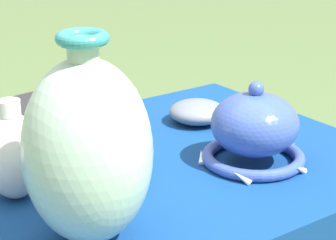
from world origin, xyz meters
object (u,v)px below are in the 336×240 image
object	(u,v)px
jar_round_ivory	(13,155)
jar_round_porcelain	(99,144)
vase_tall_bulbous	(88,151)
vase_dome_bell	(254,131)
mosaic_tile_box	(41,125)
bowl_shallow_slate	(198,112)
cup_wide_ochre	(115,108)

from	to	relation	value
jar_round_ivory	jar_round_porcelain	bearing A→B (deg)	-8.45
vase_tall_bulbous	vase_dome_bell	distance (m)	0.39
mosaic_tile_box	jar_round_porcelain	size ratio (longest dim) A/B	1.14
vase_dome_bell	mosaic_tile_box	distance (m)	0.41
mosaic_tile_box	jar_round_ivory	size ratio (longest dim) A/B	1.02
jar_round_ivory	jar_round_porcelain	distance (m)	0.15
mosaic_tile_box	bowl_shallow_slate	world-z (taller)	mosaic_tile_box
mosaic_tile_box	bowl_shallow_slate	size ratio (longest dim) A/B	1.40
vase_tall_bulbous	mosaic_tile_box	xyz separation A→B (m)	(0.09, 0.35, -0.09)
vase_dome_bell	jar_round_ivory	world-z (taller)	jar_round_ivory
vase_dome_bell	jar_round_porcelain	world-z (taller)	vase_dome_bell
vase_tall_bulbous	mosaic_tile_box	distance (m)	0.38
vase_tall_bulbous	bowl_shallow_slate	bearing A→B (deg)	34.61
cup_wide_ochre	jar_round_ivory	bearing A→B (deg)	-149.88
jar_round_ivory	cup_wide_ochre	world-z (taller)	jar_round_ivory
vase_tall_bulbous	cup_wide_ochre	size ratio (longest dim) A/B	3.30
vase_tall_bulbous	jar_round_ivory	size ratio (longest dim) A/B	1.82
bowl_shallow_slate	vase_dome_bell	bearing A→B (deg)	-102.37
mosaic_tile_box	jar_round_porcelain	bearing A→B (deg)	-91.80
vase_dome_bell	jar_round_porcelain	size ratio (longest dim) A/B	1.36
jar_round_ivory	vase_tall_bulbous	bearing A→B (deg)	-79.65
jar_round_porcelain	vase_tall_bulbous	bearing A→B (deg)	-124.10
mosaic_tile_box	bowl_shallow_slate	distance (m)	0.34
vase_tall_bulbous	cup_wide_ochre	world-z (taller)	vase_tall_bulbous
jar_round_porcelain	jar_round_ivory	bearing A→B (deg)	171.55
vase_tall_bulbous	vase_dome_bell	xyz separation A→B (m)	(0.38, 0.07, -0.08)
jar_round_porcelain	bowl_shallow_slate	world-z (taller)	jar_round_porcelain
vase_tall_bulbous	bowl_shallow_slate	xyz separation A→B (m)	(0.43, 0.30, -0.11)
mosaic_tile_box	cup_wide_ochre	xyz separation A→B (m)	(0.17, 0.01, -0.00)
vase_dome_bell	bowl_shallow_slate	distance (m)	0.24
jar_round_porcelain	cup_wide_ochre	bearing A→B (deg)	52.39
vase_dome_bell	bowl_shallow_slate	bearing A→B (deg)	77.63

